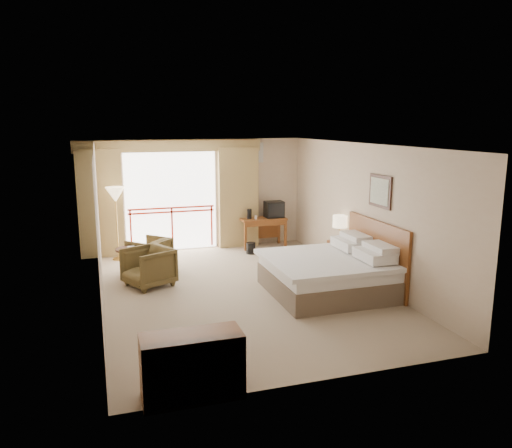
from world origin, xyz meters
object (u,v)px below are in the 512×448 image
object	(u,v)px
nightstand	(340,255)
armchair_near	(149,286)
table_lamp	(340,222)
floor_lamp	(115,197)
desk	(262,224)
bed	(329,273)
dresser	(192,366)
armchair_far	(150,269)
wastebasket	(251,248)
tv	(274,209)
side_table	(129,257)

from	to	relation	value
nightstand	armchair_near	distance (m)	4.04
table_lamp	armchair_near	bearing A→B (deg)	179.49
floor_lamp	desk	bearing A→B (deg)	2.91
desk	bed	bearing A→B (deg)	-84.58
nightstand	desk	world-z (taller)	desk
nightstand	dresser	size ratio (longest dim) A/B	0.52
armchair_far	wastebasket	bearing A→B (deg)	149.55
wastebasket	table_lamp	bearing A→B (deg)	-50.10
bed	floor_lamp	bearing A→B (deg)	135.62
tv	floor_lamp	xyz separation A→B (m)	(-3.83, -0.12, 0.50)
tv	side_table	bearing A→B (deg)	-151.41
side_table	floor_lamp	size ratio (longest dim) A/B	0.34
nightstand	tv	xyz separation A→B (m)	(-0.67, 2.34, 0.65)
table_lamp	armchair_near	size ratio (longest dim) A/B	0.66
bed	dresser	bearing A→B (deg)	-137.58
side_table	dresser	size ratio (longest dim) A/B	0.50
desk	armchair_near	size ratio (longest dim) A/B	1.38
wastebasket	floor_lamp	world-z (taller)	floor_lamp
table_lamp	tv	bearing A→B (deg)	106.22
side_table	armchair_far	bearing A→B (deg)	34.53
tv	armchair_near	xyz separation A→B (m)	(-3.36, -2.26, -0.95)
desk	side_table	xyz separation A→B (m)	(-3.37, -1.51, -0.19)
desk	floor_lamp	xyz separation A→B (m)	(-3.53, -0.18, 0.86)
table_lamp	wastebasket	size ratio (longest dim) A/B	2.00
side_table	dresser	distance (m)	5.02
nightstand	wastebasket	size ratio (longest dim) A/B	2.17
bed	armchair_near	size ratio (longest dim) A/B	2.57
floor_lamp	dresser	xyz separation A→B (m)	(0.55, -6.33, -1.06)
table_lamp	desk	bearing A→B (deg)	112.37
side_table	table_lamp	bearing A→B (deg)	-11.00
table_lamp	desk	size ratio (longest dim) A/B	0.48
armchair_near	tv	bearing A→B (deg)	98.07
desk	armchair_near	xyz separation A→B (m)	(-3.06, -2.31, -0.58)
wastebasket	floor_lamp	bearing A→B (deg)	171.90
table_lamp	bed	bearing A→B (deg)	-122.92
floor_lamp	dresser	size ratio (longest dim) A/B	1.46
wastebasket	side_table	distance (m)	3.03
armchair_near	table_lamp	bearing A→B (deg)	63.63
nightstand	armchair_far	xyz separation A→B (m)	(-3.89, 1.20, -0.30)
side_table	dresser	bearing A→B (deg)	-85.47
side_table	wastebasket	bearing A→B (deg)	17.18
bed	table_lamp	distance (m)	1.75
tv	armchair_near	size ratio (longest dim) A/B	0.55
armchair_far	floor_lamp	world-z (taller)	floor_lamp
nightstand	tv	distance (m)	2.52
bed	wastebasket	xyz separation A→B (m)	(-0.57, 3.10, -0.24)
bed	desk	world-z (taller)	bed
bed	wastebasket	size ratio (longest dim) A/B	7.76
bed	desk	xyz separation A→B (m)	(-0.08, 3.72, 0.20)
floor_lamp	table_lamp	bearing A→B (deg)	-25.75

